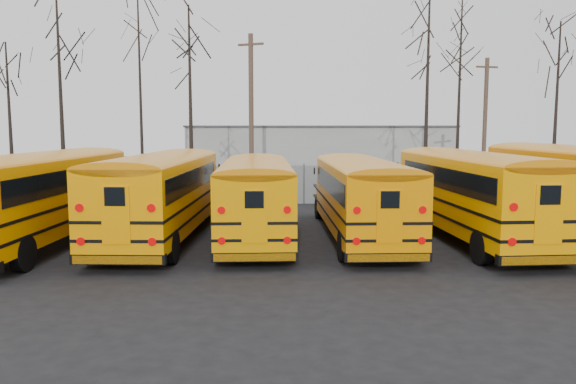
{
  "coord_description": "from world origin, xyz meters",
  "views": [
    {
      "loc": [
        -1.04,
        -17.18,
        3.99
      ],
      "look_at": [
        -0.89,
        3.47,
        1.6
      ],
      "focal_mm": 35.0,
      "sensor_mm": 36.0,
      "label": 1
    }
  ],
  "objects_px": {
    "bus_c": "(256,192)",
    "bus_d": "(361,192)",
    "bus_a": "(42,190)",
    "bus_e": "(472,187)",
    "utility_pole_left": "(251,111)",
    "bus_b": "(162,189)",
    "utility_pole_right": "(485,124)"
  },
  "relations": [
    {
      "from": "bus_c",
      "to": "bus_d",
      "type": "xyz_separation_m",
      "value": [
        3.72,
        -0.07,
        0.01
      ]
    },
    {
      "from": "bus_a",
      "to": "bus_e",
      "type": "bearing_deg",
      "value": 5.74
    },
    {
      "from": "bus_e",
      "to": "bus_c",
      "type": "bearing_deg",
      "value": 174.86
    },
    {
      "from": "bus_c",
      "to": "bus_e",
      "type": "bearing_deg",
      "value": -3.3
    },
    {
      "from": "utility_pole_left",
      "to": "bus_d",
      "type": "bearing_deg",
      "value": -49.99
    },
    {
      "from": "bus_e",
      "to": "bus_a",
      "type": "bearing_deg",
      "value": 178.6
    },
    {
      "from": "bus_d",
      "to": "bus_b",
      "type": "bearing_deg",
      "value": 178.27
    },
    {
      "from": "utility_pole_left",
      "to": "utility_pole_right",
      "type": "distance_m",
      "value": 14.4
    },
    {
      "from": "bus_e",
      "to": "utility_pole_left",
      "type": "distance_m",
      "value": 18.4
    },
    {
      "from": "bus_b",
      "to": "utility_pole_right",
      "type": "height_order",
      "value": "utility_pole_right"
    },
    {
      "from": "bus_a",
      "to": "bus_d",
      "type": "relative_size",
      "value": 1.1
    },
    {
      "from": "bus_e",
      "to": "utility_pole_right",
      "type": "height_order",
      "value": "utility_pole_right"
    },
    {
      "from": "bus_c",
      "to": "utility_pole_right",
      "type": "height_order",
      "value": "utility_pole_right"
    },
    {
      "from": "bus_a",
      "to": "bus_b",
      "type": "height_order",
      "value": "bus_a"
    },
    {
      "from": "bus_a",
      "to": "utility_pole_left",
      "type": "relative_size",
      "value": 1.19
    },
    {
      "from": "bus_c",
      "to": "bus_e",
      "type": "height_order",
      "value": "bus_e"
    },
    {
      "from": "bus_c",
      "to": "utility_pole_right",
      "type": "relative_size",
      "value": 1.3
    },
    {
      "from": "utility_pole_left",
      "to": "bus_c",
      "type": "bearing_deg",
      "value": -62.93
    },
    {
      "from": "bus_b",
      "to": "utility_pole_left",
      "type": "height_order",
      "value": "utility_pole_left"
    },
    {
      "from": "bus_c",
      "to": "bus_a",
      "type": "bearing_deg",
      "value": -175.62
    },
    {
      "from": "bus_d",
      "to": "utility_pole_right",
      "type": "xyz_separation_m",
      "value": [
        9.54,
        14.67,
        2.46
      ]
    },
    {
      "from": "bus_d",
      "to": "utility_pole_right",
      "type": "height_order",
      "value": "utility_pole_right"
    },
    {
      "from": "bus_a",
      "to": "bus_d",
      "type": "height_order",
      "value": "bus_a"
    },
    {
      "from": "bus_c",
      "to": "utility_pole_left",
      "type": "xyz_separation_m",
      "value": [
        -1.06,
        15.77,
        3.29
      ]
    },
    {
      "from": "bus_a",
      "to": "bus_b",
      "type": "xyz_separation_m",
      "value": [
        3.88,
        0.75,
        -0.05
      ]
    },
    {
      "from": "bus_b",
      "to": "utility_pole_right",
      "type": "bearing_deg",
      "value": 43.3
    },
    {
      "from": "bus_c",
      "to": "bus_e",
      "type": "xyz_separation_m",
      "value": [
        7.63,
        -0.14,
        0.16
      ]
    },
    {
      "from": "bus_c",
      "to": "bus_d",
      "type": "height_order",
      "value": "bus_d"
    },
    {
      "from": "bus_c",
      "to": "utility_pole_left",
      "type": "bearing_deg",
      "value": 91.6
    },
    {
      "from": "bus_a",
      "to": "utility_pole_left",
      "type": "bearing_deg",
      "value": 72.74
    },
    {
      "from": "bus_d",
      "to": "utility_pole_left",
      "type": "height_order",
      "value": "utility_pole_left"
    },
    {
      "from": "utility_pole_right",
      "to": "bus_e",
      "type": "bearing_deg",
      "value": -125.55
    }
  ]
}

